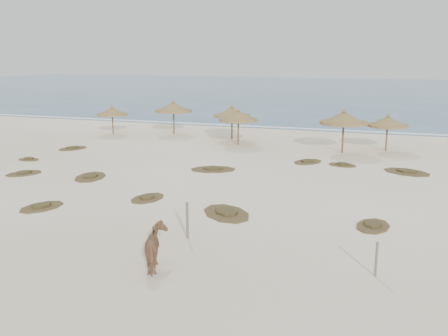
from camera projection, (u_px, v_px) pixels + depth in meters
The scene contains 24 objects.
ground at pixel (166, 213), 20.97m from camera, with size 160.00×160.00×0.00m, color white.
ocean at pixel (342, 91), 90.28m from camera, with size 200.00×100.00×0.01m, color navy.
foam_line at pixel (289, 128), 45.00m from camera, with size 70.00×0.60×0.01m, color silver.
palapa_0 at pixel (112, 112), 41.27m from camera, with size 3.29×3.29×2.40m.
palapa_1 at pixel (173, 108), 41.29m from camera, with size 3.79×3.79×2.82m.
palapa_2 at pixel (238, 116), 36.32m from camera, with size 3.30×3.30×2.69m.
palapa_3 at pixel (232, 113), 38.61m from camera, with size 2.89×2.89×2.71m.
palapa_4 at pixel (344, 119), 33.25m from camera, with size 3.29×3.29×2.99m.
palapa_5 at pixel (388, 122), 33.97m from camera, with size 3.57×3.57×2.58m.
horse at pixel (157, 248), 15.35m from camera, with size 0.74×1.62×1.36m, color #8C603F.
fence_post_near at pixel (187, 220), 17.94m from camera, with size 0.10×0.10×1.35m, color #65594B.
fence_post_far at pixel (376, 259), 14.85m from camera, with size 0.08×0.08×1.08m, color #65594B.
scrub_0 at pixel (24, 173), 27.73m from camera, with size 2.12×2.34×0.16m.
scrub_1 at pixel (90, 177), 26.94m from camera, with size 2.09×2.69×0.16m.
scrub_2 at pixel (147, 198), 22.97m from camera, with size 1.57×2.11×0.16m.
scrub_3 at pixel (213, 169), 28.73m from camera, with size 3.01×2.46×0.16m.
scrub_4 at pixel (373, 226), 19.25m from camera, with size 1.55×2.08×0.16m.
scrub_5 at pixel (407, 172), 28.05m from camera, with size 3.11×2.68×0.16m.
scrub_6 at pixel (73, 148), 35.09m from camera, with size 2.07×2.46×0.16m.
scrub_7 at pixel (308, 162), 30.72m from camera, with size 2.21×2.45×0.16m.
scrub_8 at pixel (29, 159), 31.42m from camera, with size 1.40×0.91×0.16m.
scrub_9 at pixel (226, 213), 20.78m from camera, with size 3.09×3.14×0.16m.
scrub_10 at pixel (343, 165), 29.84m from camera, with size 1.89×1.44×0.16m.
scrub_11 at pixel (42, 206), 21.66m from camera, with size 1.89×2.34×0.16m.
Camera 1 is at (8.68, -18.21, 6.51)m, focal length 40.00 mm.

